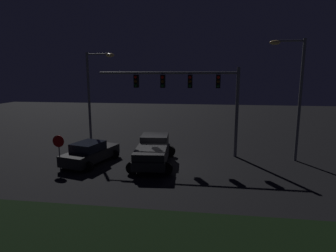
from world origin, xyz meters
TOP-DOWN VIEW (x-y plane):
  - ground_plane at (0.00, 0.00)m, footprint 80.00×80.00m
  - grass_median at (0.00, -9.85)m, footprint 26.52×6.31m
  - pickup_truck at (-0.39, 0.03)m, footprint 3.15×5.54m
  - car_sedan at (-4.65, -0.48)m, footprint 3.17×4.71m
  - traffic_signal_gantry at (1.91, 2.57)m, footprint 10.32×0.56m
  - street_lamp_left at (-6.12, 4.20)m, footprint 2.40×0.44m
  - street_lamp_right at (8.95, 2.15)m, footprint 2.33×0.44m
  - stop_sign at (-6.07, -1.96)m, footprint 0.76×0.08m

SIDE VIEW (x-z plane):
  - ground_plane at x=0.00m, z-range 0.00..0.00m
  - grass_median at x=0.00m, z-range 0.00..0.10m
  - car_sedan at x=-4.65m, z-range -0.02..1.49m
  - pickup_truck at x=-0.39m, z-range 0.10..1.90m
  - stop_sign at x=-6.07m, z-range 0.45..2.68m
  - street_lamp_left at x=-6.12m, z-range 1.02..8.78m
  - traffic_signal_gantry at x=1.91m, z-range 1.78..8.28m
  - street_lamp_right at x=8.95m, z-range 1.04..9.37m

